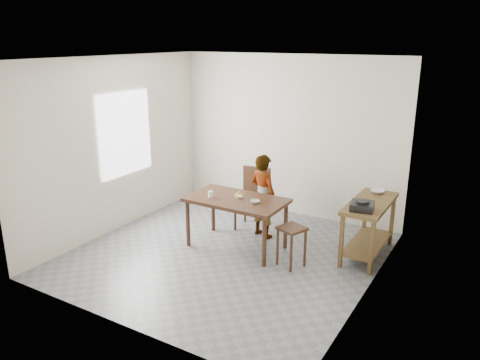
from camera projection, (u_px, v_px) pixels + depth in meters
The scene contains 17 objects.
floor at pixel (226, 256), 6.64m from camera, with size 4.00×4.00×0.04m, color slate.
ceiling at pixel (224, 57), 5.84m from camera, with size 4.00×4.00×0.04m, color white.
wall_back at pixel (289, 136), 7.90m from camera, with size 4.00×0.04×2.70m, color beige.
wall_front at pixel (114, 208), 4.58m from camera, with size 4.00×0.04×2.70m, color beige.
wall_left at pixel (115, 145), 7.23m from camera, with size 0.04×4.00×2.70m, color beige.
wall_right at pixel (376, 186), 5.26m from camera, with size 0.04×4.00×2.70m, color beige.
window_pane at pixel (126, 134), 7.32m from camera, with size 0.02×1.10×1.30m, color white.
dining_table at pixel (236, 223), 6.77m from camera, with size 1.40×0.80×0.75m, color #392114, non-canonical shape.
prep_counter at pixel (368, 229), 6.50m from camera, with size 0.50×1.20×0.80m, color brown, non-canonical shape.
child at pixel (263, 196), 7.07m from camera, with size 0.47×0.31×1.30m, color white.
dining_chair at pixel (252, 199), 7.44m from camera, with size 0.46×0.46×0.96m, color #392114, non-canonical shape.
stool at pixel (291, 246), 6.24m from camera, with size 0.31×0.31×0.55m, color #392114, non-canonical shape.
glass_tumbler at pixel (211, 194), 6.70m from camera, with size 0.07×0.07×0.09m, color white.
small_bowl at pixel (255, 202), 6.48m from camera, with size 0.13×0.13×0.04m, color silver.
banana at pixel (239, 196), 6.69m from camera, with size 0.16×0.11×0.06m, color #F4D755, non-canonical shape.
serving_bowl at pixel (377, 191), 6.73m from camera, with size 0.20×0.20×0.05m, color silver.
gas_burner at pixel (362, 206), 6.08m from camera, with size 0.29×0.29×0.10m, color black.
Camera 1 is at (3.25, -5.08, 2.97)m, focal length 35.00 mm.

